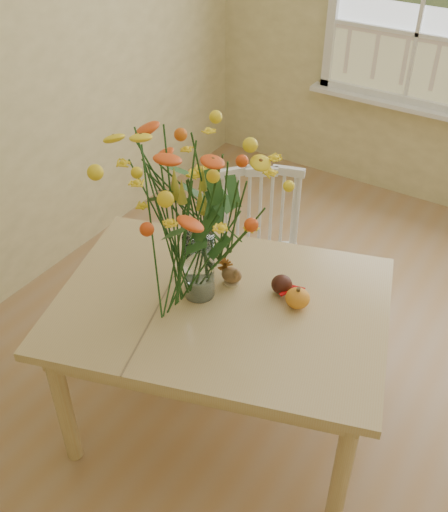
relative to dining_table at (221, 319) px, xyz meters
The scene contains 7 objects.
floor 0.81m from the dining_table, 17.77° to the left, with size 4.00×4.50×0.01m, color #AD8253.
dining_table is the anchor object (origin of this frame).
windsor_chair 0.69m from the dining_table, 105.82° to the left, with size 0.56×0.56×0.89m.
flower_vase 0.52m from the dining_table, behind, with size 0.59×0.59×0.70m.
pumpkin 0.33m from the dining_table, 27.79° to the left, with size 0.10×0.10×0.08m, color orange.
turkey_figurine 0.18m from the dining_table, 102.91° to the left, with size 0.10×0.08×0.11m.
dark_gourd 0.28m from the dining_table, 46.01° to the left, with size 0.13×0.11×0.08m.
Camera 1 is at (0.49, -1.68, 2.31)m, focal length 42.00 mm.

